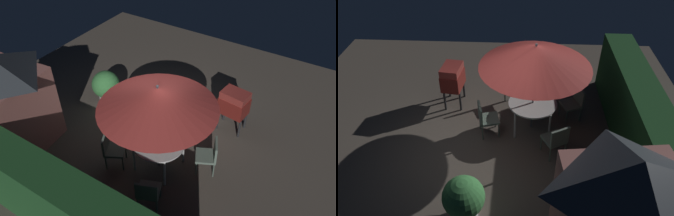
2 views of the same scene
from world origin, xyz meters
TOP-DOWN VIEW (x-y plane):
  - ground_plane at (0.00, 0.00)m, footprint 11.00×11.00m
  - hedge_backdrop at (0.00, 3.50)m, footprint 6.01×0.74m
  - garden_shed at (2.66, 2.39)m, footprint 1.95×2.04m
  - patio_table at (-0.83, 1.15)m, footprint 1.19×1.19m
  - patio_umbrella at (-0.83, 1.15)m, footprint 2.56×2.56m
  - bbq_grill at (-1.74, -0.98)m, footprint 0.75×0.58m
  - chair_near_shed at (-1.27, 2.23)m, footprint 0.60×0.60m
  - chair_far_side at (-1.88, 0.64)m, footprint 0.62×0.62m
  - chair_toward_hedge at (-0.53, 0.01)m, footprint 0.57×0.57m
  - chair_toward_house at (0.15, 1.67)m, footprint 0.63×0.62m
  - potted_plant_by_shed at (1.85, -0.15)m, footprint 0.80×0.80m

SIDE VIEW (x-z plane):
  - ground_plane at x=0.00m, z-range 0.00..0.00m
  - chair_near_shed at x=-1.27m, z-range 0.07..0.97m
  - chair_far_side at x=-1.88m, z-range 0.07..0.97m
  - chair_toward_hedge at x=-0.53m, z-range 0.07..0.97m
  - chair_toward_house at x=0.15m, z-range 0.07..0.97m
  - potted_plant_by_shed at x=1.85m, z-range 0.05..1.05m
  - patio_table at x=-0.83m, z-range 0.33..1.11m
  - hedge_backdrop at x=0.00m, z-range 0.00..1.62m
  - bbq_grill at x=-1.74m, z-range 0.25..1.45m
  - garden_shed at x=2.66m, z-range 0.02..2.60m
  - patio_umbrella at x=-0.83m, z-range 0.87..3.23m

